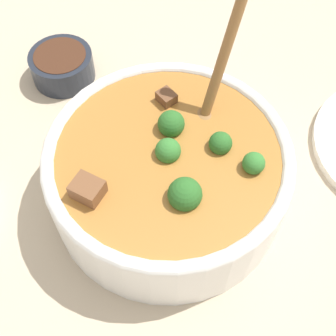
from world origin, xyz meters
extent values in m
plane|color=#C6B293|center=(0.00, 0.00, 0.00)|extent=(4.00, 4.00, 0.00)
cylinder|color=white|center=(0.00, 0.00, 0.05)|extent=(0.29, 0.29, 0.09)
torus|color=white|center=(0.00, 0.00, 0.09)|extent=(0.29, 0.29, 0.02)
cylinder|color=#B27533|center=(0.00, 0.00, 0.06)|extent=(0.26, 0.26, 0.06)
sphere|color=#2D6B28|center=(0.06, -0.01, 0.10)|extent=(0.04, 0.04, 0.04)
cylinder|color=#6B9956|center=(0.06, -0.01, 0.07)|extent=(0.01, 0.01, 0.02)
sphere|color=#2D6B28|center=(0.02, 0.06, 0.10)|extent=(0.03, 0.03, 0.03)
cylinder|color=#6B9956|center=(0.02, 0.06, 0.08)|extent=(0.01, 0.01, 0.01)
sphere|color=#387F33|center=(0.06, 0.08, 0.10)|extent=(0.03, 0.03, 0.03)
cylinder|color=#6B9956|center=(0.06, 0.08, 0.08)|extent=(0.01, 0.01, 0.01)
sphere|color=#387F33|center=(0.00, 0.00, 0.10)|extent=(0.03, 0.03, 0.03)
cylinder|color=#6B9956|center=(0.00, 0.00, 0.08)|extent=(0.01, 0.01, 0.01)
sphere|color=#2D6B28|center=(-0.03, 0.02, 0.10)|extent=(0.03, 0.03, 0.03)
cylinder|color=#6B9956|center=(-0.03, 0.02, 0.08)|extent=(0.01, 0.01, 0.01)
cube|color=brown|center=(-0.07, 0.03, 0.10)|extent=(0.02, 0.02, 0.02)
cube|color=brown|center=(0.01, -0.10, 0.10)|extent=(0.04, 0.04, 0.02)
ellipsoid|color=olive|center=(-0.03, 0.06, 0.09)|extent=(0.04, 0.03, 0.01)
cylinder|color=olive|center=(-0.05, 0.10, 0.20)|extent=(0.05, 0.09, 0.22)
cylinder|color=#232833|center=(-0.26, -0.05, 0.02)|extent=(0.09, 0.09, 0.04)
cylinder|color=#472819|center=(-0.26, -0.05, 0.04)|extent=(0.08, 0.08, 0.01)
camera|label=1|loc=(0.27, -0.13, 0.52)|focal=50.00mm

